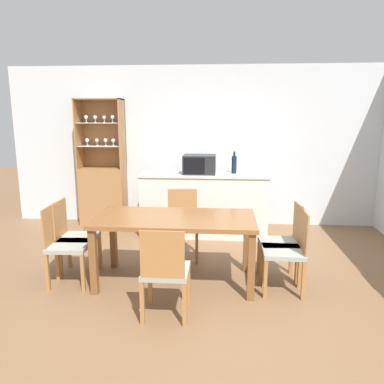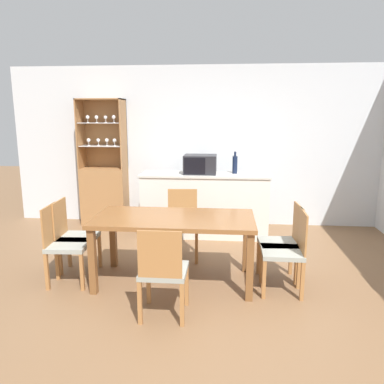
{
  "view_description": "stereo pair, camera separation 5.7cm",
  "coord_description": "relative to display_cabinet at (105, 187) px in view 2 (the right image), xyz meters",
  "views": [
    {
      "loc": [
        0.07,
        -3.47,
        1.79
      ],
      "look_at": [
        -0.29,
        1.12,
        0.83
      ],
      "focal_mm": 35.0,
      "sensor_mm": 36.0,
      "label": 1
    },
    {
      "loc": [
        0.13,
        -3.47,
        1.79
      ],
      "look_at": [
        -0.29,
        1.12,
        0.83
      ],
      "focal_mm": 35.0,
      "sensor_mm": 36.0,
      "label": 2
    }
  ],
  "objects": [
    {
      "name": "ground_plane",
      "position": [
        1.85,
        -2.42,
        -0.61
      ],
      "size": [
        18.0,
        18.0,
        0.0
      ],
      "primitive_type": "plane",
      "color": "brown"
    },
    {
      "name": "wall_back",
      "position": [
        1.85,
        0.21,
        0.66
      ],
      "size": [
        6.8,
        0.06,
        2.55
      ],
      "color": "silver",
      "rests_on": "ground_plane"
    },
    {
      "name": "kitchen_counter",
      "position": [
        1.68,
        -0.47,
        -0.15
      ],
      "size": [
        1.88,
        0.54,
        0.94
      ],
      "color": "silver",
      "rests_on": "ground_plane"
    },
    {
      "name": "display_cabinet",
      "position": [
        0.0,
        0.0,
        0.0
      ],
      "size": [
        0.72,
        0.38,
        2.03
      ],
      "color": "#A37042",
      "rests_on": "ground_plane"
    },
    {
      "name": "dining_table",
      "position": [
        1.45,
        -2.12,
        0.03
      ],
      "size": [
        1.68,
        0.82,
        0.73
      ],
      "color": "brown",
      "rests_on": "ground_plane"
    },
    {
      "name": "dining_chair_head_near",
      "position": [
        1.45,
        -2.84,
        -0.18
      ],
      "size": [
        0.41,
        0.41,
        0.85
      ],
      "rotation": [
        0.0,
        0.0,
        -0.0
      ],
      "color": "#999E93",
      "rests_on": "ground_plane"
    },
    {
      "name": "dining_chair_side_right_near",
      "position": [
        2.61,
        -2.24,
        -0.18
      ],
      "size": [
        0.41,
        0.41,
        0.85
      ],
      "rotation": [
        0.0,
        0.0,
        1.55
      ],
      "color": "#999E93",
      "rests_on": "ground_plane"
    },
    {
      "name": "dining_chair_side_left_near",
      "position": [
        0.29,
        -2.24,
        -0.18
      ],
      "size": [
        0.43,
        0.43,
        0.85
      ],
      "rotation": [
        0.0,
        0.0,
        -1.51
      ],
      "color": "#999E93",
      "rests_on": "ground_plane"
    },
    {
      "name": "dining_chair_side_right_far",
      "position": [
        2.61,
        -1.99,
        -0.18
      ],
      "size": [
        0.43,
        0.43,
        0.85
      ],
      "rotation": [
        0.0,
        0.0,
        1.63
      ],
      "color": "#999E93",
      "rests_on": "ground_plane"
    },
    {
      "name": "dining_chair_head_far",
      "position": [
        1.45,
        -1.39,
        -0.18
      ],
      "size": [
        0.43,
        0.43,
        0.85
      ],
      "rotation": [
        0.0,
        0.0,
        3.21
      ],
      "color": "#999E93",
      "rests_on": "ground_plane"
    },
    {
      "name": "dining_chair_side_left_far",
      "position": [
        0.29,
        -2.0,
        -0.18
      ],
      "size": [
        0.43,
        0.43,
        0.85
      ],
      "rotation": [
        0.0,
        0.0,
        -1.52
      ],
      "color": "#999E93",
      "rests_on": "ground_plane"
    },
    {
      "name": "microwave",
      "position": [
        1.61,
        -0.46,
        0.46
      ],
      "size": [
        0.47,
        0.38,
        0.27
      ],
      "color": "#232328",
      "rests_on": "kitchen_counter"
    },
    {
      "name": "wine_bottle",
      "position": [
        2.11,
        -0.4,
        0.46
      ],
      "size": [
        0.07,
        0.07,
        0.32
      ],
      "color": "#141E38",
      "rests_on": "kitchen_counter"
    }
  ]
}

